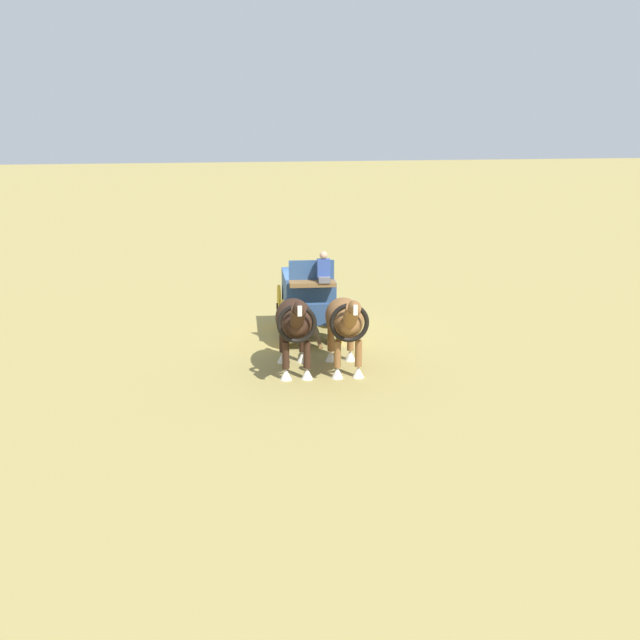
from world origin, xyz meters
name	(u,v)px	position (x,y,z in m)	size (l,w,h in m)	color
ground_plane	(308,335)	(0.00, 0.00, 0.00)	(220.00, 220.00, 0.00)	#9E8C4C
show_wagon	(308,295)	(0.14, -0.01, 1.26)	(5.74, 2.12, 2.82)	#2D4C7A
draft_horse_near	(345,321)	(3.72, 0.20, 1.34)	(3.15, 1.22, 2.21)	brown
draft_horse_off	(295,322)	(3.57, -1.09, 1.35)	(3.17, 1.22, 2.22)	#331E14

